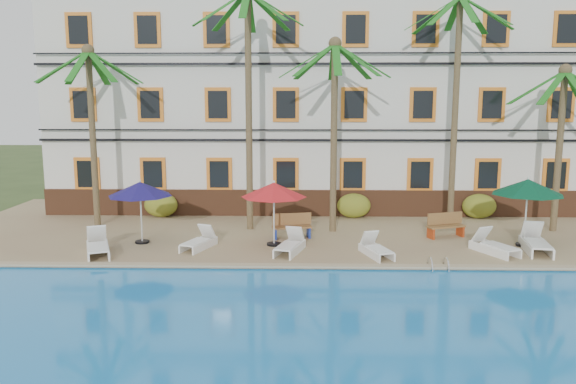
{
  "coord_description": "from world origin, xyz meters",
  "views": [
    {
      "loc": [
        -0.86,
        -18.01,
        5.46
      ],
      "look_at": [
        -1.32,
        3.0,
        2.0
      ],
      "focal_mm": 35.0,
      "sensor_mm": 36.0,
      "label": 1
    }
  ],
  "objects_px": {
    "umbrella_red": "(274,190)",
    "bench_right": "(445,225)",
    "palm_b": "(248,79)",
    "lounger_b": "(199,241)",
    "lounger_f": "(536,242)",
    "palm_c": "(334,108)",
    "palm_a": "(91,110)",
    "umbrella_green": "(528,187)",
    "pool_ladder": "(438,268)",
    "palm_e": "(561,123)",
    "bench_left": "(291,226)",
    "lounger_d": "(376,248)",
    "lounger_a": "(98,246)",
    "palm_d": "(457,80)",
    "lounger_e": "(494,245)",
    "lounger_c": "(290,245)",
    "umbrella_blue": "(140,189)"
  },
  "relations": [
    {
      "from": "palm_a",
      "to": "palm_c",
      "type": "bearing_deg",
      "value": -4.41
    },
    {
      "from": "palm_b",
      "to": "lounger_b",
      "type": "relative_size",
      "value": 5.35
    },
    {
      "from": "lounger_e",
      "to": "lounger_f",
      "type": "height_order",
      "value": "lounger_f"
    },
    {
      "from": "lounger_b",
      "to": "umbrella_blue",
      "type": "bearing_deg",
      "value": 162.02
    },
    {
      "from": "palm_b",
      "to": "palm_d",
      "type": "distance_m",
      "value": 8.38
    },
    {
      "from": "umbrella_green",
      "to": "lounger_b",
      "type": "bearing_deg",
      "value": -177.11
    },
    {
      "from": "pool_ladder",
      "to": "lounger_d",
      "type": "bearing_deg",
      "value": 141.29
    },
    {
      "from": "palm_d",
      "to": "umbrella_blue",
      "type": "xyz_separation_m",
      "value": [
        -12.12,
        -3.2,
        -3.98
      ]
    },
    {
      "from": "lounger_e",
      "to": "palm_c",
      "type": "bearing_deg",
      "value": 149.22
    },
    {
      "from": "lounger_e",
      "to": "umbrella_red",
      "type": "bearing_deg",
      "value": 173.05
    },
    {
      "from": "palm_b",
      "to": "lounger_b",
      "type": "xyz_separation_m",
      "value": [
        -1.53,
        -3.07,
        -5.76
      ]
    },
    {
      "from": "lounger_a",
      "to": "palm_d",
      "type": "bearing_deg",
      "value": 20.11
    },
    {
      "from": "umbrella_red",
      "to": "palm_e",
      "type": "bearing_deg",
      "value": 12.67
    },
    {
      "from": "palm_e",
      "to": "lounger_e",
      "type": "xyz_separation_m",
      "value": [
        -3.54,
        -3.43,
        -4.02
      ]
    },
    {
      "from": "umbrella_green",
      "to": "bench_left",
      "type": "xyz_separation_m",
      "value": [
        -8.41,
        1.06,
        -1.67
      ]
    },
    {
      "from": "lounger_c",
      "to": "bench_right",
      "type": "relative_size",
      "value": 1.2
    },
    {
      "from": "palm_d",
      "to": "umbrella_red",
      "type": "bearing_deg",
      "value": -154.66
    },
    {
      "from": "lounger_b",
      "to": "lounger_c",
      "type": "height_order",
      "value": "lounger_c"
    },
    {
      "from": "palm_a",
      "to": "umbrella_green",
      "type": "relative_size",
      "value": 2.95
    },
    {
      "from": "lounger_a",
      "to": "lounger_c",
      "type": "relative_size",
      "value": 1.1
    },
    {
      "from": "lounger_a",
      "to": "lounger_f",
      "type": "height_order",
      "value": "lounger_f"
    },
    {
      "from": "palm_b",
      "to": "umbrella_green",
      "type": "distance_m",
      "value": 11.12
    },
    {
      "from": "lounger_e",
      "to": "pool_ladder",
      "type": "bearing_deg",
      "value": -142.1
    },
    {
      "from": "umbrella_green",
      "to": "palm_c",
      "type": "bearing_deg",
      "value": 162.28
    },
    {
      "from": "palm_a",
      "to": "umbrella_blue",
      "type": "height_order",
      "value": "palm_a"
    },
    {
      "from": "palm_e",
      "to": "bench_left",
      "type": "relative_size",
      "value": 4.21
    },
    {
      "from": "palm_e",
      "to": "lounger_d",
      "type": "distance_m",
      "value": 9.45
    },
    {
      "from": "bench_right",
      "to": "lounger_a",
      "type": "bearing_deg",
      "value": -167.38
    },
    {
      "from": "umbrella_green",
      "to": "lounger_b",
      "type": "xyz_separation_m",
      "value": [
        -11.66,
        -0.59,
        -1.88
      ]
    },
    {
      "from": "umbrella_green",
      "to": "pool_ladder",
      "type": "distance_m",
      "value": 5.17
    },
    {
      "from": "palm_b",
      "to": "palm_d",
      "type": "relative_size",
      "value": 1.01
    },
    {
      "from": "palm_d",
      "to": "umbrella_red",
      "type": "relative_size",
      "value": 4.0
    },
    {
      "from": "palm_b",
      "to": "pool_ladder",
      "type": "distance_m",
      "value": 10.24
    },
    {
      "from": "lounger_b",
      "to": "lounger_e",
      "type": "relative_size",
      "value": 0.94
    },
    {
      "from": "lounger_a",
      "to": "bench_left",
      "type": "bearing_deg",
      "value": 21.28
    },
    {
      "from": "lounger_e",
      "to": "bench_left",
      "type": "bearing_deg",
      "value": 163.4
    },
    {
      "from": "umbrella_blue",
      "to": "palm_d",
      "type": "bearing_deg",
      "value": 14.78
    },
    {
      "from": "palm_c",
      "to": "lounger_b",
      "type": "distance_m",
      "value": 7.27
    },
    {
      "from": "palm_b",
      "to": "lounger_f",
      "type": "distance_m",
      "value": 12.14
    },
    {
      "from": "umbrella_blue",
      "to": "lounger_b",
      "type": "xyz_separation_m",
      "value": [
        2.24,
        -0.73,
        -1.74
      ]
    },
    {
      "from": "pool_ladder",
      "to": "palm_c",
      "type": "bearing_deg",
      "value": 121.06
    },
    {
      "from": "lounger_e",
      "to": "bench_right",
      "type": "xyz_separation_m",
      "value": [
        -1.09,
        2.31,
        0.19
      ]
    },
    {
      "from": "umbrella_red",
      "to": "bench_right",
      "type": "relative_size",
      "value": 1.51
    },
    {
      "from": "pool_ladder",
      "to": "palm_b",
      "type": "bearing_deg",
      "value": 140.09
    },
    {
      "from": "palm_e",
      "to": "umbrella_green",
      "type": "xyz_separation_m",
      "value": [
        -2.11,
        -2.41,
        -2.16
      ]
    },
    {
      "from": "lounger_f",
      "to": "lounger_b",
      "type": "bearing_deg",
      "value": 179.25
    },
    {
      "from": "lounger_a",
      "to": "lounger_f",
      "type": "bearing_deg",
      "value": 2.84
    },
    {
      "from": "lounger_a",
      "to": "umbrella_blue",
      "type": "bearing_deg",
      "value": 56.89
    },
    {
      "from": "umbrella_blue",
      "to": "lounger_f",
      "type": "relative_size",
      "value": 1.08
    },
    {
      "from": "umbrella_red",
      "to": "lounger_b",
      "type": "bearing_deg",
      "value": -169.33
    }
  ]
}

